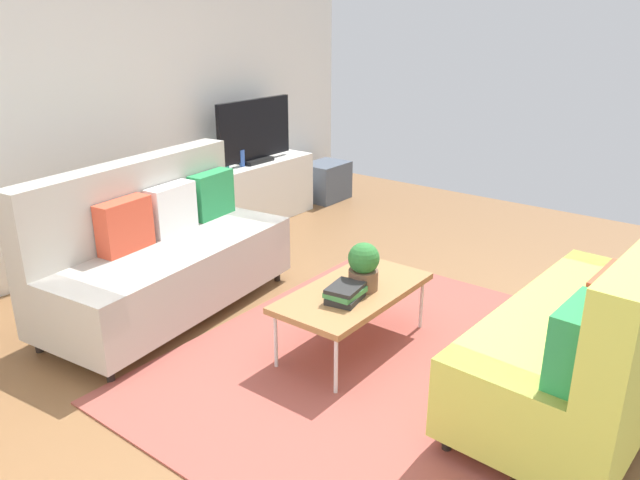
% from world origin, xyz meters
% --- Properties ---
extents(ground_plane, '(7.68, 7.68, 0.00)m').
position_xyz_m(ground_plane, '(0.00, 0.00, 0.00)').
color(ground_plane, brown).
extents(wall_far, '(6.40, 0.12, 2.90)m').
position_xyz_m(wall_far, '(0.00, 2.80, 1.45)').
color(wall_far, white).
rests_on(wall_far, ground_plane).
extents(area_rug, '(2.90, 2.20, 0.01)m').
position_xyz_m(area_rug, '(-0.10, -0.08, 0.01)').
color(area_rug, '#9E4C42').
rests_on(area_rug, ground_plane).
extents(couch_beige, '(1.98, 1.05, 1.10)m').
position_xyz_m(couch_beige, '(-0.45, 1.55, 0.45)').
color(couch_beige, '#B2ADA3').
rests_on(couch_beige, ground_plane).
extents(couch_green, '(1.94, 0.94, 1.10)m').
position_xyz_m(couch_green, '(0.23, -1.30, 0.45)').
color(couch_green, '#C1CC51').
rests_on(couch_green, ground_plane).
extents(coffee_table, '(1.10, 0.56, 0.42)m').
position_xyz_m(coffee_table, '(-0.05, 0.12, 0.39)').
color(coffee_table, '#9E7042').
rests_on(coffee_table, ground_plane).
extents(tv_console, '(1.40, 0.44, 0.64)m').
position_xyz_m(tv_console, '(1.50, 2.46, 0.32)').
color(tv_console, silver).
rests_on(tv_console, ground_plane).
extents(tv, '(1.00, 0.20, 0.64)m').
position_xyz_m(tv, '(1.50, 2.44, 0.95)').
color(tv, black).
rests_on(tv, tv_console).
extents(storage_trunk, '(0.52, 0.40, 0.44)m').
position_xyz_m(storage_trunk, '(2.60, 2.36, 0.22)').
color(storage_trunk, '#4C5666').
rests_on(storage_trunk, ground_plane).
extents(potted_plant, '(0.20, 0.20, 0.31)m').
position_xyz_m(potted_plant, '(-0.01, 0.08, 0.58)').
color(potted_plant, brown).
rests_on(potted_plant, coffee_table).
extents(table_book_0, '(0.27, 0.22, 0.04)m').
position_xyz_m(table_book_0, '(-0.21, 0.07, 0.44)').
color(table_book_0, '#262626').
rests_on(table_book_0, coffee_table).
extents(table_book_1, '(0.25, 0.19, 0.03)m').
position_xyz_m(table_book_1, '(-0.21, 0.07, 0.48)').
color(table_book_1, '#3F8C4C').
rests_on(table_book_1, table_book_0).
extents(table_book_2, '(0.27, 0.22, 0.03)m').
position_xyz_m(table_book_2, '(-0.21, 0.07, 0.51)').
color(table_book_2, '#262626').
rests_on(table_book_2, table_book_1).
extents(vase_0, '(0.13, 0.13, 0.16)m').
position_xyz_m(vase_0, '(0.92, 2.51, 0.72)').
color(vase_0, '#B24C4C').
rests_on(vase_0, tv_console).
extents(vase_1, '(0.11, 0.11, 0.14)m').
position_xyz_m(vase_1, '(1.11, 2.51, 0.71)').
color(vase_1, '#33B29E').
rests_on(vase_1, tv_console).
extents(bottle_0, '(0.06, 0.06, 0.16)m').
position_xyz_m(bottle_0, '(1.28, 2.42, 0.72)').
color(bottle_0, '#3359B2').
rests_on(bottle_0, tv_console).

